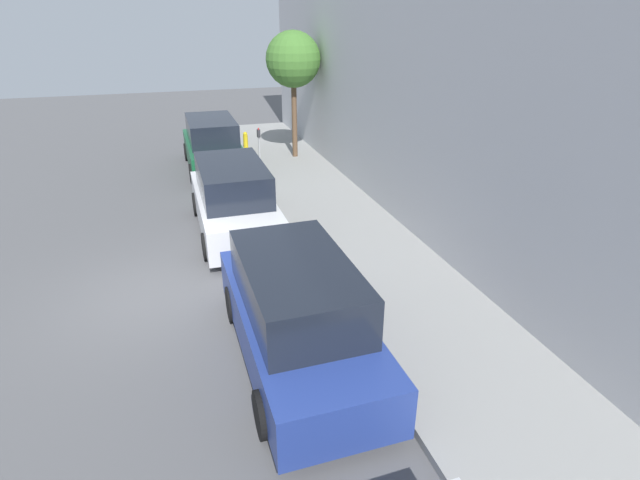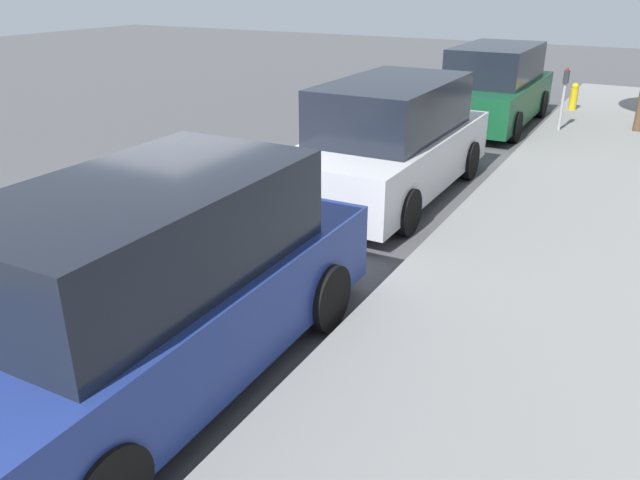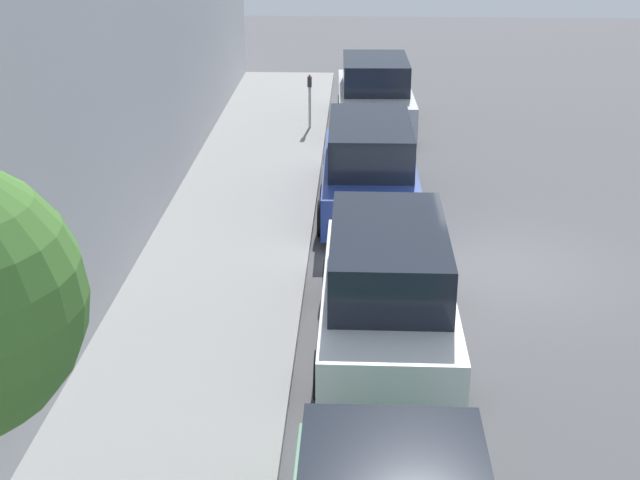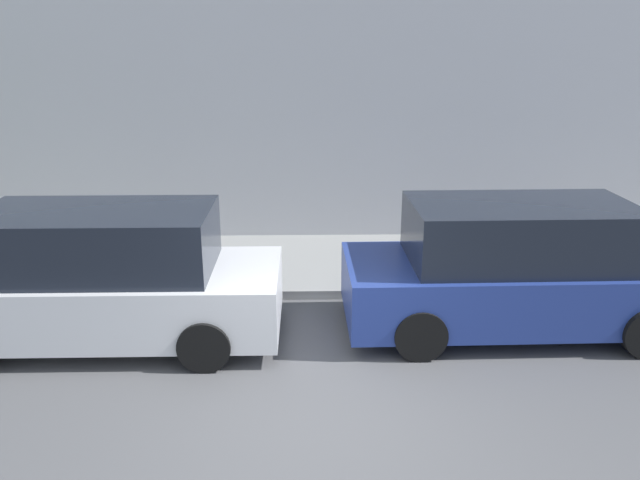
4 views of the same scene
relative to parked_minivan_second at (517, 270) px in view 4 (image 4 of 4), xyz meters
The scene contains 4 objects.
ground_plane 3.89m from the parked_minivan_second, 128.99° to the left, with size 60.00×60.00×0.00m, color #515154.
sidewalk 4.05m from the parked_minivan_second, 47.87° to the left, with size 3.08×32.00×0.15m.
parked_minivan_second is the anchor object (origin of this frame).
parked_minivan_third 5.85m from the parked_minivan_second, 92.18° to the left, with size 2.02×4.91×1.90m.
Camera 4 is at (-5.92, 0.08, 4.06)m, focal length 35.00 mm.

